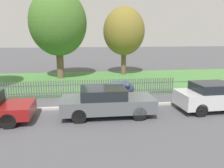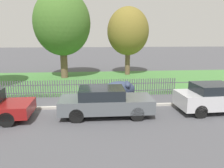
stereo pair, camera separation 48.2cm
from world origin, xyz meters
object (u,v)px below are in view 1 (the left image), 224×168
object	(u,v)px
parked_car_red_compact	(214,96)
tree_mid_park	(124,31)
tree_behind_motorcycle	(58,23)
parked_car_navy_estate	(107,102)
covered_motorcycle	(120,89)

from	to	relation	value
parked_car_red_compact	tree_mid_park	distance (m)	11.70
tree_behind_motorcycle	tree_mid_park	size ratio (longest dim) A/B	1.19
parked_car_red_compact	tree_mid_park	bearing A→B (deg)	101.59
parked_car_navy_estate	covered_motorcycle	size ratio (longest dim) A/B	2.26
tree_mid_park	parked_car_red_compact	bearing A→B (deg)	-76.63
parked_car_navy_estate	tree_behind_motorcycle	distance (m)	11.11
tree_behind_motorcycle	covered_motorcycle	bearing A→B (deg)	-61.12
covered_motorcycle	tree_mid_park	xyz separation A→B (m)	(1.81, 8.51, 3.41)
parked_car_navy_estate	tree_behind_motorcycle	bearing A→B (deg)	107.93
tree_behind_motorcycle	tree_mid_park	world-z (taller)	tree_behind_motorcycle
covered_motorcycle	tree_mid_park	distance (m)	9.34
parked_car_red_compact	covered_motorcycle	bearing A→B (deg)	149.70
parked_car_red_compact	tree_behind_motorcycle	world-z (taller)	tree_behind_motorcycle
parked_car_navy_estate	covered_motorcycle	distance (m)	2.68
parked_car_red_compact	covered_motorcycle	distance (m)	5.01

